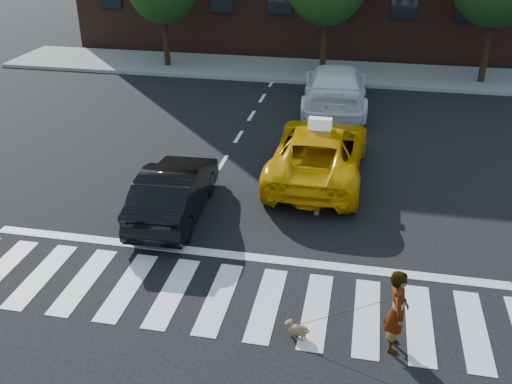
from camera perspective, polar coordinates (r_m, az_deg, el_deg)
ground at (r=11.94m, az=-3.72°, el=-10.54°), size 120.00×120.00×0.00m
crosswalk at (r=11.93m, az=-3.73°, el=-10.52°), size 13.00×2.40×0.01m
stop_line at (r=13.19m, az=-1.96°, el=-6.36°), size 12.00×0.30×0.01m
sidewalk_far at (r=27.67m, az=5.66°, el=11.94°), size 30.00×4.00×0.15m
taxi at (r=16.69m, az=6.32°, el=4.03°), size 2.68×5.62×1.55m
black_sedan at (r=14.71m, az=-8.18°, el=0.18°), size 1.65×4.21×1.37m
white_suv at (r=22.53m, az=7.93°, el=10.34°), size 2.73×6.04×1.72m
woman at (r=10.58m, az=13.92°, el=-11.44°), size 0.41×0.61×1.65m
dog at (r=10.93m, az=4.05°, el=-13.49°), size 0.52×0.36×0.31m
taxi_sign at (r=16.16m, az=6.42°, el=6.80°), size 0.66×0.29×0.32m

